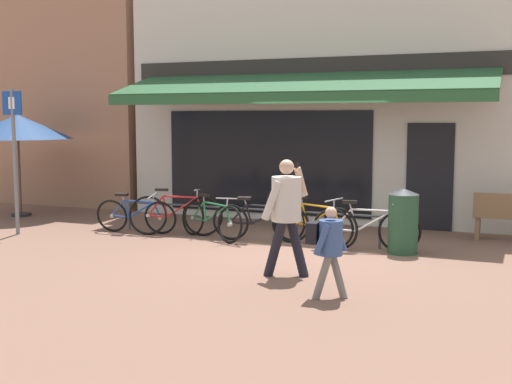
% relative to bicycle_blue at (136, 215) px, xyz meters
% --- Properties ---
extents(ground_plane, '(160.00, 160.00, 0.00)m').
position_rel_bicycle_blue_xyz_m(ground_plane, '(3.34, -0.30, -0.35)').
color(ground_plane, brown).
extents(shop_front, '(8.37, 4.66, 5.22)m').
position_rel_bicycle_blue_xyz_m(shop_front, '(2.64, 3.97, 2.26)').
color(shop_front, beige).
rests_on(shop_front, ground_plane).
extents(neighbour_building, '(6.40, 4.00, 5.50)m').
position_rel_bicycle_blue_xyz_m(neighbour_building, '(-4.95, 4.49, 2.40)').
color(neighbour_building, '#9E7056').
rests_on(neighbour_building, ground_plane).
extents(bike_rack_rail, '(5.06, 0.04, 0.57)m').
position_rel_bicycle_blue_xyz_m(bike_rack_rail, '(2.14, 0.31, 0.14)').
color(bike_rack_rail, '#47494F').
rests_on(bike_rack_rail, ground_plane).
extents(bicycle_blue, '(1.65, 0.52, 0.81)m').
position_rel_bicycle_blue_xyz_m(bicycle_blue, '(0.00, 0.00, 0.00)').
color(bicycle_blue, black).
rests_on(bicycle_blue, ground_plane).
extents(bicycle_red, '(1.75, 0.72, 0.89)m').
position_rel_bicycle_blue_xyz_m(bicycle_red, '(0.80, 0.11, 0.05)').
color(bicycle_red, black).
rests_on(bicycle_red, ground_plane).
extents(bicycle_green, '(1.62, 0.87, 0.82)m').
position_rel_bicycle_blue_xyz_m(bicycle_green, '(1.59, 0.02, 0.01)').
color(bicycle_green, black).
rests_on(bicycle_green, ground_plane).
extents(bicycle_black, '(1.77, 0.52, 0.83)m').
position_rel_bicycle_blue_xyz_m(bicycle_black, '(2.52, 0.10, 0.01)').
color(bicycle_black, black).
rests_on(bicycle_black, ground_plane).
extents(bicycle_orange, '(1.71, 0.71, 0.85)m').
position_rel_bicycle_blue_xyz_m(bicycle_orange, '(3.49, 0.18, 0.03)').
color(bicycle_orange, black).
rests_on(bicycle_orange, ground_plane).
extents(bicycle_silver, '(1.77, 0.54, 0.84)m').
position_rel_bicycle_blue_xyz_m(bicycle_silver, '(4.44, 0.00, 0.03)').
color(bicycle_silver, black).
rests_on(bicycle_silver, ground_plane).
extents(pedestrian_adult, '(0.64, 0.62, 1.65)m').
position_rel_bicycle_blue_xyz_m(pedestrian_adult, '(3.78, -2.09, 0.64)').
color(pedestrian_adult, black).
rests_on(pedestrian_adult, ground_plane).
extents(pedestrian_child, '(0.49, 0.48, 1.15)m').
position_rel_bicycle_blue_xyz_m(pedestrian_child, '(4.62, -2.95, 0.35)').
color(pedestrian_child, slate).
rests_on(pedestrian_child, ground_plane).
extents(litter_bin, '(0.49, 0.49, 1.07)m').
position_rel_bicycle_blue_xyz_m(litter_bin, '(5.04, 0.06, 0.19)').
color(litter_bin, '#23472D').
rests_on(litter_bin, ground_plane).
extents(parking_sign, '(0.44, 0.07, 2.75)m').
position_rel_bicycle_blue_xyz_m(parking_sign, '(-2.03, -0.93, 1.32)').
color(parking_sign, slate).
rests_on(parking_sign, ground_plane).
extents(cafe_parasol, '(2.40, 2.40, 2.28)m').
position_rel_bicycle_blue_xyz_m(cafe_parasol, '(-3.61, 0.91, 1.65)').
color(cafe_parasol, '#4C3D2D').
rests_on(cafe_parasol, ground_plane).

